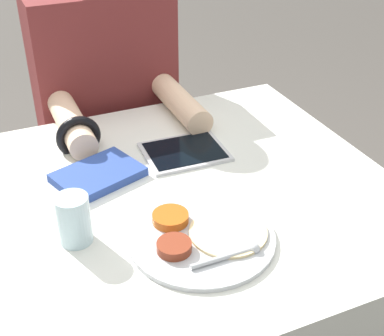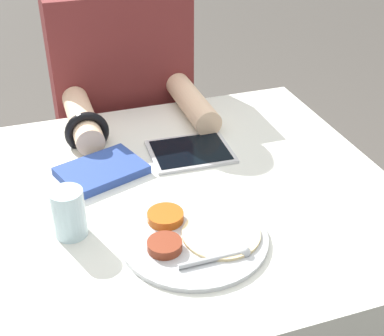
{
  "view_description": "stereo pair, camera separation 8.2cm",
  "coord_description": "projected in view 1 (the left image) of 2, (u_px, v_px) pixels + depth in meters",
  "views": [
    {
      "loc": [
        -0.32,
        -0.89,
        1.41
      ],
      "look_at": [
        0.07,
        -0.01,
        0.81
      ],
      "focal_mm": 50.0,
      "sensor_mm": 36.0,
      "label": 1
    },
    {
      "loc": [
        -0.24,
        -0.92,
        1.41
      ],
      "look_at": [
        0.07,
        -0.01,
        0.81
      ],
      "focal_mm": 50.0,
      "sensor_mm": 36.0,
      "label": 2
    }
  ],
  "objects": [
    {
      "name": "red_notebook",
      "position": [
        98.0,
        175.0,
        1.2
      ],
      "size": [
        0.22,
        0.18,
        0.02
      ],
      "color": "silver",
      "rests_on": "dining_table"
    },
    {
      "name": "drinking_glass",
      "position": [
        74.0,
        219.0,
        1.0
      ],
      "size": [
        0.06,
        0.06,
        0.1
      ],
      "color": "silver",
      "rests_on": "dining_table"
    },
    {
      "name": "tablet_device",
      "position": [
        185.0,
        152.0,
        1.29
      ],
      "size": [
        0.2,
        0.16,
        0.01
      ],
      "color": "#B7B7BC",
      "rests_on": "dining_table"
    },
    {
      "name": "person_diner",
      "position": [
        110.0,
        144.0,
        1.69
      ],
      "size": [
        0.4,
        0.48,
        1.22
      ],
      "color": "black",
      "rests_on": "ground_plane"
    },
    {
      "name": "dining_table",
      "position": [
        166.0,
        316.0,
        1.35
      ],
      "size": [
        1.02,
        0.85,
        0.75
      ],
      "color": "silver",
      "rests_on": "ground_plane"
    },
    {
      "name": "thali_tray",
      "position": [
        201.0,
        236.0,
        1.02
      ],
      "size": [
        0.28,
        0.28,
        0.03
      ],
      "color": "#B7BABF",
      "rests_on": "dining_table"
    }
  ]
}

